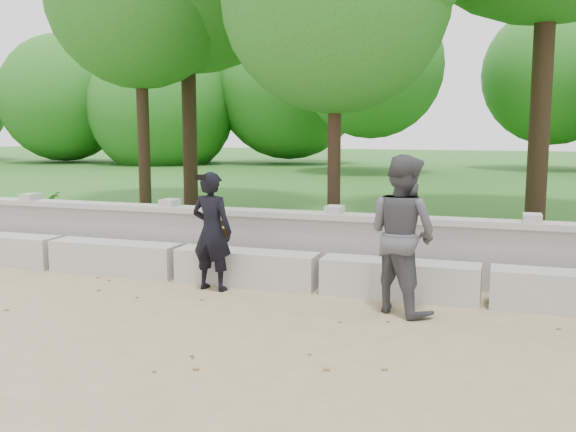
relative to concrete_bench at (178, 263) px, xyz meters
name	(u,v)px	position (x,y,z in m)	size (l,w,h in m)	color
ground	(95,318)	(0.00, -1.90, -0.22)	(80.00, 80.00, 0.00)	tan
lawn	(364,189)	(0.00, 12.10, -0.10)	(40.00, 22.00, 0.25)	#1C5C16
concrete_bench	(178,263)	(0.00, 0.00, 0.00)	(11.90, 0.45, 0.45)	#B0AEA6
parapet_wall	(201,237)	(0.00, 0.70, 0.24)	(12.50, 0.35, 0.90)	#A5A39C
man_main	(212,231)	(0.69, -0.38, 0.53)	(0.59, 0.53, 1.51)	black
visitor_left	(402,234)	(3.11, -0.60, 0.65)	(1.08, 1.02, 1.76)	#444549
shrub_b	(193,223)	(-0.48, 1.40, 0.32)	(0.32, 0.26, 0.58)	#44882E
shrub_d	(54,209)	(-3.63, 2.02, 0.35)	(0.36, 0.32, 0.64)	#44882E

